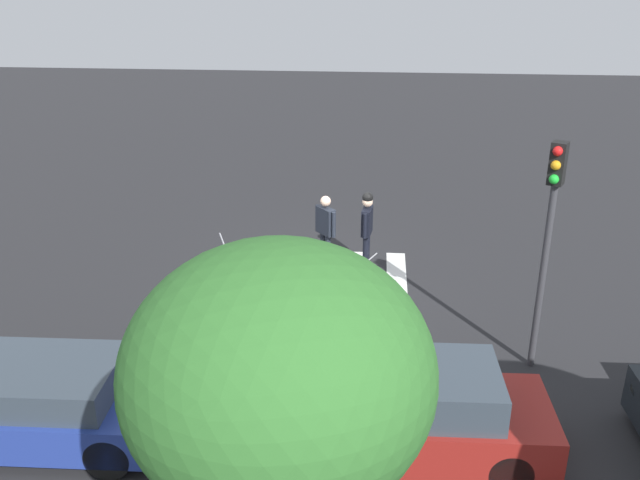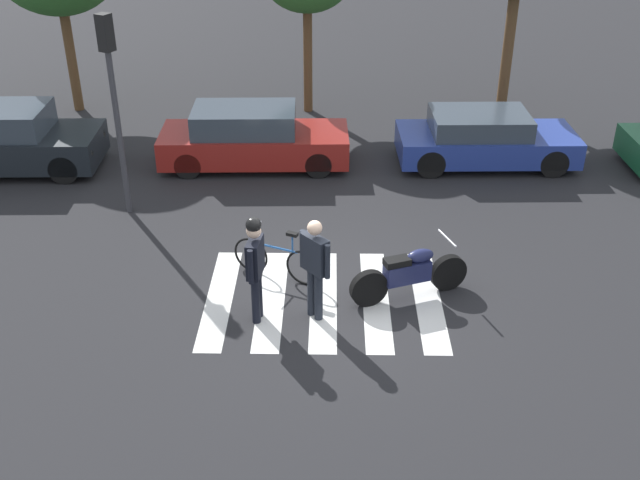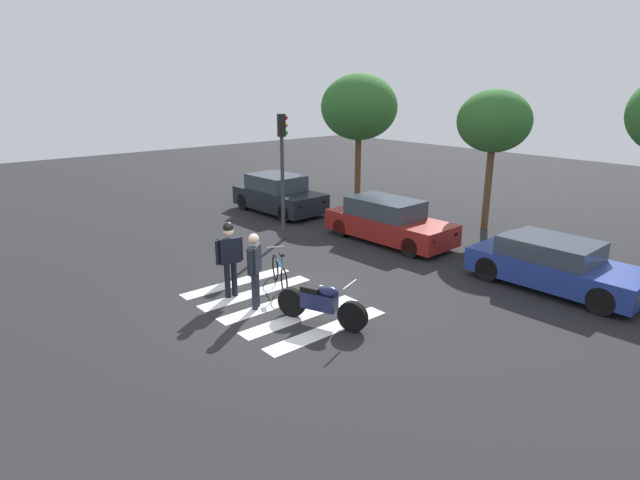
% 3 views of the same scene
% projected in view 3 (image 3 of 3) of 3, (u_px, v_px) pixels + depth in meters
% --- Properties ---
extents(ground_plane, '(60.00, 60.00, 0.00)m').
position_uv_depth(ground_plane, '(278.00, 304.00, 12.26)').
color(ground_plane, '#232326').
extents(police_motorcycle, '(2.08, 0.98, 1.05)m').
position_uv_depth(police_motorcycle, '(321.00, 303.00, 11.13)').
color(police_motorcycle, black).
rests_on(police_motorcycle, ground_plane).
extents(leaning_bicycle, '(1.61, 0.76, 1.00)m').
position_uv_depth(leaning_bicycle, '(280.00, 273.00, 13.18)').
color(leaning_bicycle, black).
rests_on(leaning_bicycle, ground_plane).
extents(officer_on_foot, '(0.50, 0.55, 1.79)m').
position_uv_depth(officer_on_foot, '(255.00, 266.00, 11.74)').
color(officer_on_foot, '#1E232D').
rests_on(officer_on_foot, ground_plane).
extents(officer_by_motorcycle, '(0.27, 0.70, 1.89)m').
position_uv_depth(officer_by_motorcycle, '(229.00, 254.00, 12.35)').
color(officer_by_motorcycle, black).
rests_on(officer_by_motorcycle, ground_plane).
extents(crosswalk_stripes, '(4.05, 3.11, 0.01)m').
position_uv_depth(crosswalk_stripes, '(278.00, 303.00, 12.26)').
color(crosswalk_stripes, silver).
rests_on(crosswalk_stripes, ground_plane).
extents(car_black_suv, '(4.07, 1.93, 1.51)m').
position_uv_depth(car_black_suv, '(278.00, 195.00, 20.79)').
color(car_black_suv, black).
rests_on(car_black_suv, ground_plane).
extents(car_maroon_wagon, '(4.45, 1.83, 1.41)m').
position_uv_depth(car_maroon_wagon, '(388.00, 222.00, 16.94)').
color(car_maroon_wagon, black).
rests_on(car_maroon_wagon, ground_plane).
extents(car_blue_hatchback, '(4.21, 1.91, 1.27)m').
position_uv_depth(car_blue_hatchback, '(554.00, 265.00, 13.06)').
color(car_blue_hatchback, black).
rests_on(car_blue_hatchback, ground_plane).
extents(traffic_light_pole, '(0.32, 0.36, 4.10)m').
position_uv_depth(traffic_light_pole, '(283.00, 157.00, 16.50)').
color(traffic_light_pole, '#38383D').
rests_on(traffic_light_pole, ground_plane).
extents(street_tree_near, '(3.29, 3.29, 5.44)m').
position_uv_depth(street_tree_near, '(359.00, 107.00, 22.20)').
color(street_tree_near, brown).
rests_on(street_tree_near, ground_plane).
extents(street_tree_mid, '(2.49, 2.49, 4.85)m').
position_uv_depth(street_tree_mid, '(494.00, 122.00, 17.54)').
color(street_tree_mid, brown).
rests_on(street_tree_mid, ground_plane).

